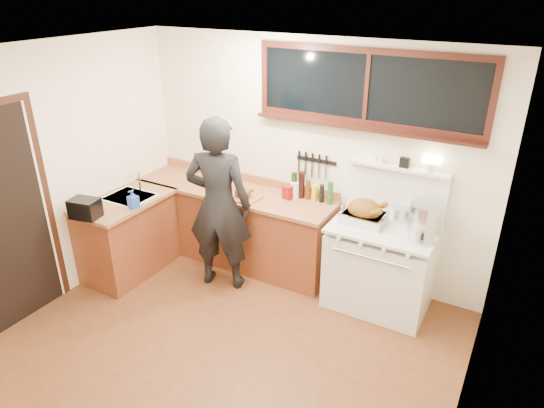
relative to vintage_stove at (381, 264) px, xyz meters
The scene contains 20 objects.
ground_plane 1.79m from the vintage_stove, 125.35° to the right, with size 4.00×3.50×0.02m, color #5C3018.
room_shell 2.10m from the vintage_stove, 125.35° to the right, with size 4.10×3.60×2.65m.
counter_back 1.80m from the vintage_stove, behind, with size 2.44×0.64×1.00m.
counter_left 2.81m from the vintage_stove, 163.78° to the right, with size 0.64×1.09×0.90m.
sink_unit 2.80m from the vintage_stove, 165.18° to the right, with size 0.50×0.45×0.37m.
vintage_stove is the anchor object (origin of this frame).
back_window 1.68m from the vintage_stove, 142.43° to the left, with size 2.32×0.13×0.77m.
left_doorway 3.63m from the vintage_stove, 146.76° to the right, with size 0.02×1.04×2.17m.
knife_strip 1.29m from the vintage_stove, 160.75° to the left, with size 0.46×0.03×0.28m.
man 1.77m from the vintage_stove, 163.60° to the right, with size 0.79×0.63×1.90m.
soap_bottle 2.64m from the vintage_stove, 159.81° to the right, with size 0.11×0.11×0.21m.
toaster 3.04m from the vintage_stove, 154.46° to the right, with size 0.32×0.25×0.20m.
cutting_board 1.64m from the vintage_stove, behind, with size 0.39×0.30×0.13m.
roast_turkey 0.58m from the vintage_stove, behind, with size 0.46×0.33×0.25m.
stockpot 0.68m from the vintage_stove, 11.53° to the left, with size 0.39×0.39×0.29m.
saucepan 0.56m from the vintage_stove, 66.09° to the left, with size 0.17×0.29×0.13m.
pot_lid 0.60m from the vintage_stove, 16.13° to the right, with size 0.28×0.28×0.04m.
coffee_tin 1.25m from the vintage_stove, behind, with size 0.12×0.10×0.15m.
pitcher 1.21m from the vintage_stove, behind, with size 0.11×0.11×0.18m.
bottle_cluster 1.11m from the vintage_stove, 166.72° to the left, with size 0.49×0.07×0.30m.
Camera 1 is at (2.10, -2.79, 3.08)m, focal length 32.00 mm.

